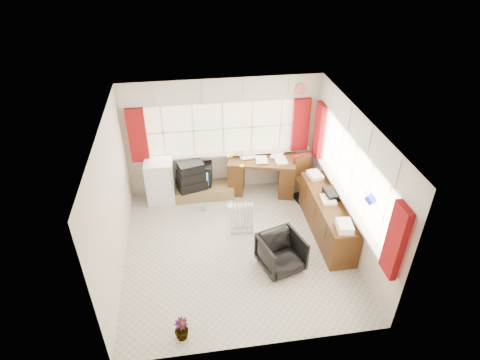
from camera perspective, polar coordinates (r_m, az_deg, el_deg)
The scene contains 20 objects.
ground at distance 7.42m, azimuth -0.41°, elevation -9.69°, with size 4.00×4.00×0.00m, color beige.
room_walls at distance 6.48m, azimuth -0.47°, elevation 0.00°, with size 4.00×4.00×4.00m.
window_back at distance 8.42m, azimuth -2.30°, elevation 4.12°, with size 3.70×0.12×3.60m.
window_right at distance 7.28m, azimuth 14.90°, elevation -2.39°, with size 0.12×3.70×3.60m.
curtains at distance 7.44m, azimuth 5.62°, elevation 4.20°, with size 3.83×3.83×1.15m.
overhead_cabinets at distance 7.14m, azimuth 6.31°, elevation 10.01°, with size 3.98×3.98×0.48m.
desk at distance 8.61m, azimuth 3.09°, elevation 0.96°, with size 1.53×1.01×0.84m.
desk_lamp at distance 8.01m, azimuth 0.27°, elevation 3.73°, with size 0.16×0.14×0.41m.
task_chair at distance 8.49m, azimuth 8.97°, elevation 0.66°, with size 0.50×0.52×0.99m.
office_chair at distance 6.91m, azimuth 5.88°, elevation -10.27°, with size 0.68×0.70×0.63m, color black.
radiator at distance 7.60m, azimuth 0.25°, elevation -5.80°, with size 0.43×0.19×0.64m.
credenza at distance 7.68m, azimuth 12.29°, elevation -5.05°, with size 0.50×2.00×0.85m.
file_tray at distance 7.55m, azimuth 13.05°, elevation -1.89°, with size 0.28×0.36×0.12m, color black.
tv_bench at distance 8.64m, azimuth -5.64°, elevation -1.63°, with size 1.40×0.50×0.25m, color #967A4B.
crt_tv at distance 8.58m, azimuth -5.76°, elevation 0.98°, with size 0.58×0.55×0.47m.
hifi_stack at distance 8.38m, azimuth -6.93°, elevation 0.48°, with size 0.67×0.52×0.62m.
mini_fridge at distance 8.48m, azimuth -11.25°, elevation -0.05°, with size 0.58×0.59×0.95m.
spray_bottle_a at distance 8.17m, azimuth -1.30°, elevation -3.72°, with size 0.10×0.10×0.27m, color white.
spray_bottle_b at distance 8.25m, azimuth -5.18°, elevation -3.76°, with size 0.09×0.09×0.20m, color #80BFB1.
flower_vase at distance 6.12m, azimuth -8.33°, elevation -20.23°, with size 0.21×0.21×0.37m, color black.
Camera 1 is at (-0.74, -5.34, 5.09)m, focal length 30.00 mm.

